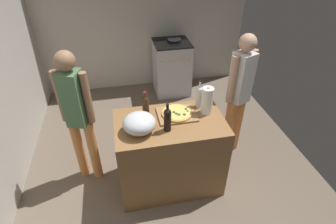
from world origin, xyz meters
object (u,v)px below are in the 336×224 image
paper_towel_roll (207,101)px  mixing_bowl (139,123)px  stove (172,67)px  person_in_stripes (78,114)px  wine_bottle_clear (168,119)px  wine_bottle_green (146,106)px  pizza (177,113)px  wine_bottle_dark (199,96)px  person_in_red (239,91)px

paper_towel_roll → mixing_bowl: bearing=-166.9°
mixing_bowl → paper_towel_roll: paper_towel_roll is taller
stove → person_in_stripes: bearing=-128.1°
stove → wine_bottle_clear: bearing=-103.3°
wine_bottle_green → stove: bearing=70.3°
pizza → wine_bottle_clear: (-0.14, -0.22, 0.10)m
mixing_bowl → wine_bottle_dark: bearing=23.2°
wine_bottle_dark → stove: bearing=86.7°
wine_bottle_dark → stove: (0.11, 1.88, -0.57)m
paper_towel_roll → wine_bottle_dark: 0.13m
wine_bottle_clear → paper_towel_roll: bearing=23.9°
person_in_red → stove: bearing=104.5°
wine_bottle_clear → mixing_bowl: bearing=172.5°
wine_bottle_green → person_in_red: size_ratio=0.18×
wine_bottle_green → person_in_red: (1.14, 0.24, -0.11)m
person_in_stripes → person_in_red: (1.84, 0.08, 0.00)m
wine_bottle_dark → wine_bottle_clear: bearing=-141.7°
paper_towel_roll → wine_bottle_green: (-0.64, 0.06, -0.02)m
paper_towel_roll → person_in_red: size_ratio=0.19×
pizza → wine_bottle_clear: wine_bottle_clear is taller
wine_bottle_dark → wine_bottle_green: 0.59m
pizza → paper_towel_roll: 0.34m
mixing_bowl → wine_bottle_green: size_ratio=1.07×
mixing_bowl → paper_towel_roll: size_ratio=1.06×
pizza → person_in_stripes: size_ratio=0.20×
person_in_red → wine_bottle_dark: bearing=-162.7°
stove → paper_towel_roll: bearing=-91.8°
pizza → stove: (0.38, 1.99, -0.46)m
mixing_bowl → person_in_red: (1.24, 0.47, -0.07)m
pizza → wine_bottle_dark: (0.27, 0.11, 0.11)m
wine_bottle_dark → person_in_stripes: size_ratio=0.20×
paper_towel_roll → stove: 2.09m
pizza → wine_bottle_dark: size_ratio=0.99×
mixing_bowl → wine_bottle_green: wine_bottle_green is taller
paper_towel_roll → wine_bottle_clear: (-0.46, -0.20, -0.01)m
paper_towel_roll → wine_bottle_green: paper_towel_roll is taller
wine_bottle_dark → wine_bottle_clear: wine_bottle_dark is taller
pizza → stove: bearing=79.2°
wine_bottle_dark → wine_bottle_green: size_ratio=1.08×
paper_towel_roll → person_in_stripes: 1.36m
paper_towel_roll → person_in_stripes: size_ratio=0.19×
paper_towel_roll → wine_bottle_green: 0.64m
stove → person_in_stripes: 2.32m
mixing_bowl → wine_bottle_clear: size_ratio=1.05×
paper_towel_roll → person_in_red: person_in_red is taller
pizza → stove: size_ratio=0.33×
wine_bottle_green → person_in_stripes: (-0.70, 0.16, -0.11)m
mixing_bowl → stove: bearing=70.0°
wine_bottle_clear → wine_bottle_dark: bearing=38.3°
pizza → paper_towel_roll: size_ratio=1.06×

